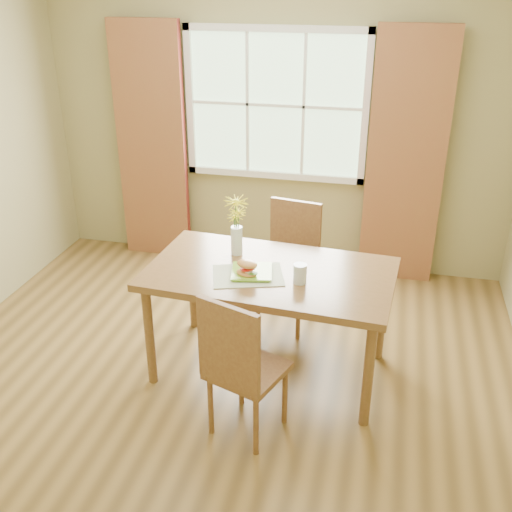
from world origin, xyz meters
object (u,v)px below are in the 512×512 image
Objects in this scene: flower_vase at (236,221)px; chair_far at (290,259)px; chair_near at (240,363)px; croissant_sandwich at (247,268)px; dining_table at (270,281)px; water_glass at (300,274)px.

chair_far is at bearing 59.86° from flower_vase.
chair_near is at bearing -81.85° from chair_far.
croissant_sandwich is (-0.14, -0.84, 0.32)m from chair_far.
flower_vase is at bearing 132.36° from croissant_sandwich.
flower_vase reaches higher than dining_table.
chair_near is 0.65m from croissant_sandwich.
flower_vase is at bearing 148.42° from dining_table.
chair_near is at bearing -88.34° from dining_table.
chair_near is 1.40m from chair_far.
flower_vase reaches higher than croissant_sandwich.
chair_far is at bearing 92.83° from dining_table.
dining_table is 1.70× the size of chair_far.
chair_near is at bearing -112.96° from water_glass.
chair_near is 5.78× the size of croissant_sandwich.
chair_far is at bearing 98.38° from croissant_sandwich.
chair_near is (-0.03, -0.70, -0.17)m from dining_table.
croissant_sandwich is at bearing -127.21° from dining_table.
chair_near reaches higher than dining_table.
croissant_sandwich reaches higher than dining_table.
dining_table is 4.03× the size of flower_vase.
chair_far is 7.71× the size of water_glass.
chair_near is 0.70m from water_glass.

